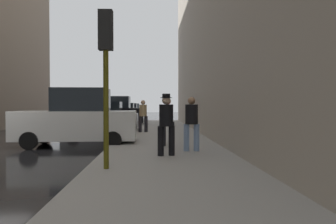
# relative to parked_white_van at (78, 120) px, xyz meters

# --- Properties ---
(sidewalk) EXTENTS (4.00, 40.00, 0.15)m
(sidewalk) POSITION_rel_parked_white_van_xyz_m (3.35, -1.83, -0.96)
(sidewalk) COLOR gray
(sidewalk) RESTS_ON ground_plane
(parked_white_van) EXTENTS (4.64, 2.14, 2.25)m
(parked_white_van) POSITION_rel_parked_white_van_xyz_m (0.00, 0.00, 0.00)
(parked_white_van) COLOR silver
(parked_white_van) RESTS_ON ground_plane
(parked_gray_coupe) EXTENTS (4.20, 2.07, 1.79)m
(parked_gray_coupe) POSITION_rel_parked_white_van_xyz_m (0.00, 6.07, -0.18)
(parked_gray_coupe) COLOR slate
(parked_gray_coupe) RESTS_ON ground_plane
(parked_black_suv) EXTENTS (4.64, 2.14, 2.25)m
(parked_black_suv) POSITION_rel_parked_white_van_xyz_m (0.00, 11.99, 0.00)
(parked_black_suv) COLOR black
(parked_black_suv) RESTS_ON ground_plane
(parked_red_hatchback) EXTENTS (4.22, 2.10, 1.79)m
(parked_red_hatchback) POSITION_rel_parked_white_van_xyz_m (0.00, 18.76, -0.18)
(parked_red_hatchback) COLOR #B2191E
(parked_red_hatchback) RESTS_ON ground_plane
(parked_silver_sedan) EXTENTS (4.22, 2.10, 1.79)m
(parked_silver_sedan) POSITION_rel_parked_white_van_xyz_m (0.00, 25.44, -0.18)
(parked_silver_sedan) COLOR #B7BABF
(parked_silver_sedan) RESTS_ON ground_plane
(parked_dark_green_sedan) EXTENTS (4.20, 2.06, 1.79)m
(parked_dark_green_sedan) POSITION_rel_parked_white_van_xyz_m (0.00, 31.73, -0.18)
(parked_dark_green_sedan) COLOR #193828
(parked_dark_green_sedan) RESTS_ON ground_plane
(fire_hydrant) EXTENTS (0.42, 0.22, 0.70)m
(fire_hydrant) POSITION_rel_parked_white_van_xyz_m (1.80, 4.02, -0.54)
(fire_hydrant) COLOR red
(fire_hydrant) RESTS_ON sidewalk
(traffic_light) EXTENTS (0.32, 0.32, 3.60)m
(traffic_light) POSITION_rel_parked_white_van_xyz_m (1.85, -5.37, 1.73)
(traffic_light) COLOR #514C0F
(traffic_light) RESTS_ON sidewalk
(pedestrian_in_red_jacket) EXTENTS (0.53, 0.49, 1.71)m
(pedestrian_in_red_jacket) POSITION_rel_parked_white_van_xyz_m (3.45, -1.25, 0.07)
(pedestrian_in_red_jacket) COLOR black
(pedestrian_in_red_jacket) RESTS_ON sidewalk
(pedestrian_in_jeans) EXTENTS (0.50, 0.40, 1.71)m
(pedestrian_in_jeans) POSITION_rel_parked_white_van_xyz_m (4.15, -2.61, 0.07)
(pedestrian_in_jeans) COLOR #728CB2
(pedestrian_in_jeans) RESTS_ON sidewalk
(pedestrian_with_fedora) EXTENTS (0.52, 0.46, 1.78)m
(pedestrian_with_fedora) POSITION_rel_parked_white_van_xyz_m (3.31, -3.53, 0.10)
(pedestrian_with_fedora) COLOR black
(pedestrian_with_fedora) RESTS_ON sidewalk
(pedestrian_in_tan_coat) EXTENTS (0.52, 0.46, 1.71)m
(pedestrian_in_tan_coat) POSITION_rel_parked_white_van_xyz_m (2.41, 4.64, 0.07)
(pedestrian_in_tan_coat) COLOR black
(pedestrian_in_tan_coat) RESTS_ON sidewalk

